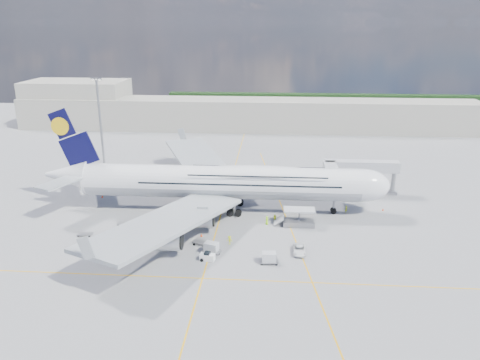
# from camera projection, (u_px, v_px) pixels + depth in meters

# --- Properties ---
(ground) EXTENTS (300.00, 300.00, 0.00)m
(ground) POSITION_uv_depth(u_px,v_px,m) (217.00, 228.00, 96.90)
(ground) COLOR gray
(ground) RESTS_ON ground
(taxi_line_main) EXTENTS (0.25, 220.00, 0.01)m
(taxi_line_main) POSITION_uv_depth(u_px,v_px,m) (217.00, 228.00, 96.90)
(taxi_line_main) COLOR #F2AB0C
(taxi_line_main) RESTS_ON ground
(taxi_line_cross) EXTENTS (120.00, 0.25, 0.01)m
(taxi_line_cross) POSITION_uv_depth(u_px,v_px,m) (202.00, 278.00, 78.00)
(taxi_line_cross) COLOR #F2AB0C
(taxi_line_cross) RESTS_ON ground
(taxi_line_diag) EXTENTS (14.16, 99.06, 0.01)m
(taxi_line_diag) POSITION_uv_depth(u_px,v_px,m) (284.00, 212.00, 105.37)
(taxi_line_diag) COLOR #F2AB0C
(taxi_line_diag) RESTS_ON ground
(airliner) EXTENTS (77.26, 79.15, 23.71)m
(airliner) POSITION_uv_depth(u_px,v_px,m) (223.00, 182.00, 104.13)
(airliner) COLOR white
(airliner) RESTS_ON ground
(jet_bridge) EXTENTS (18.80, 12.10, 8.50)m
(jet_bridge) POSITION_uv_depth(u_px,v_px,m) (350.00, 170.00, 112.40)
(jet_bridge) COLOR #B7B7BC
(jet_bridge) RESTS_ON ground
(cargo_loader) EXTENTS (8.53, 3.20, 3.67)m
(cargo_loader) POSITION_uv_depth(u_px,v_px,m) (298.00, 220.00, 98.06)
(cargo_loader) COLOR silver
(cargo_loader) RESTS_ON ground
(light_mast) EXTENTS (3.00, 0.70, 25.50)m
(light_mast) POSITION_uv_depth(u_px,v_px,m) (100.00, 120.00, 138.00)
(light_mast) COLOR gray
(light_mast) RESTS_ON ground
(terminal) EXTENTS (180.00, 16.00, 12.00)m
(terminal) POSITION_uv_depth(u_px,v_px,m) (246.00, 115.00, 184.75)
(terminal) COLOR #B2AD9E
(terminal) RESTS_ON ground
(hangar) EXTENTS (40.00, 22.00, 18.00)m
(hangar) POSITION_uv_depth(u_px,v_px,m) (78.00, 103.00, 193.42)
(hangar) COLOR #B2AD9E
(hangar) RESTS_ON ground
(tree_line) EXTENTS (160.00, 6.00, 8.00)m
(tree_line) POSITION_uv_depth(u_px,v_px,m) (334.00, 102.00, 225.10)
(tree_line) COLOR #193814
(tree_line) RESTS_ON ground
(dolly_row_a) EXTENTS (3.24, 2.03, 0.45)m
(dolly_row_a) POSITION_uv_depth(u_px,v_px,m) (125.00, 223.00, 98.51)
(dolly_row_a) COLOR gray
(dolly_row_a) RESTS_ON ground
(dolly_row_b) EXTENTS (3.20, 2.07, 1.89)m
(dolly_row_b) POSITION_uv_depth(u_px,v_px,m) (167.00, 235.00, 91.74)
(dolly_row_b) COLOR gray
(dolly_row_b) RESTS_ON ground
(dolly_row_c) EXTENTS (3.65, 2.86, 0.47)m
(dolly_row_c) POSITION_uv_depth(u_px,v_px,m) (201.00, 242.00, 89.91)
(dolly_row_c) COLOR gray
(dolly_row_c) RESTS_ON ground
(dolly_back) EXTENTS (2.98, 1.73, 0.42)m
(dolly_back) POSITION_uv_depth(u_px,v_px,m) (85.00, 234.00, 93.59)
(dolly_back) COLOR gray
(dolly_back) RESTS_ON ground
(dolly_nose_far) EXTENTS (3.39, 1.98, 2.08)m
(dolly_nose_far) POSITION_uv_depth(u_px,v_px,m) (269.00, 258.00, 82.56)
(dolly_nose_far) COLOR gray
(dolly_nose_far) RESTS_ON ground
(dolly_nose_near) EXTENTS (3.73, 2.68, 2.13)m
(dolly_nose_near) POSITION_uv_depth(u_px,v_px,m) (211.00, 248.00, 86.17)
(dolly_nose_near) COLOR gray
(dolly_nose_near) RESTS_ON ground
(baggage_tug) EXTENTS (2.85, 1.70, 1.67)m
(baggage_tug) POSITION_uv_depth(u_px,v_px,m) (207.00, 257.00, 83.64)
(baggage_tug) COLOR white
(baggage_tug) RESTS_ON ground
(catering_truck_inner) EXTENTS (6.29, 4.26, 3.47)m
(catering_truck_inner) POSITION_uv_depth(u_px,v_px,m) (171.00, 187.00, 116.31)
(catering_truck_inner) COLOR gray
(catering_truck_inner) RESTS_ON ground
(catering_truck_outer) EXTENTS (6.96, 3.82, 3.93)m
(catering_truck_outer) POSITION_uv_depth(u_px,v_px,m) (195.00, 154.00, 144.77)
(catering_truck_outer) COLOR gray
(catering_truck_outer) RESTS_ON ground
(service_van) EXTENTS (2.39, 4.97, 1.37)m
(service_van) POSITION_uv_depth(u_px,v_px,m) (299.00, 250.00, 86.33)
(service_van) COLOR white
(service_van) RESTS_ON ground
(crew_nose) EXTENTS (0.72, 0.73, 1.69)m
(crew_nose) POSITION_uv_depth(u_px,v_px,m) (346.00, 209.00, 104.79)
(crew_nose) COLOR #C6DD17
(crew_nose) RESTS_ON ground
(crew_loader) EXTENTS (0.97, 0.89, 1.61)m
(crew_loader) POSITION_uv_depth(u_px,v_px,m) (275.00, 218.00, 99.99)
(crew_loader) COLOR #E5FF1A
(crew_loader) RESTS_ON ground
(crew_wing) EXTENTS (0.87, 1.15, 1.82)m
(crew_wing) POSITION_uv_depth(u_px,v_px,m) (169.00, 217.00, 100.50)
(crew_wing) COLOR #B3E618
(crew_wing) RESTS_ON ground
(crew_van) EXTENTS (0.86, 1.07, 1.90)m
(crew_van) POSITION_uv_depth(u_px,v_px,m) (267.00, 220.00, 98.52)
(crew_van) COLOR #A7FF1A
(crew_van) RESTS_ON ground
(crew_tug) EXTENTS (1.30, 0.96, 1.79)m
(crew_tug) POSITION_uv_depth(u_px,v_px,m) (229.00, 240.00, 89.65)
(crew_tug) COLOR yellow
(crew_tug) RESTS_ON ground
(cone_nose) EXTENTS (0.44, 0.44, 0.56)m
(cone_nose) POSITION_uv_depth(u_px,v_px,m) (383.00, 209.00, 106.05)
(cone_nose) COLOR #FF440D
(cone_nose) RESTS_ON ground
(cone_wing_left_inner) EXTENTS (0.44, 0.44, 0.56)m
(cone_wing_left_inner) POSITION_uv_depth(u_px,v_px,m) (186.00, 182.00, 124.03)
(cone_wing_left_inner) COLOR #FF440D
(cone_wing_left_inner) RESTS_ON ground
(cone_wing_left_outer) EXTENTS (0.50, 0.50, 0.64)m
(cone_wing_left_outer) POSITION_uv_depth(u_px,v_px,m) (183.00, 168.00, 136.19)
(cone_wing_left_outer) COLOR #FF440D
(cone_wing_left_outer) RESTS_ON ground
(cone_wing_right_inner) EXTENTS (0.49, 0.49, 0.62)m
(cone_wing_right_inner) POSITION_uv_depth(u_px,v_px,m) (202.00, 235.00, 93.21)
(cone_wing_right_inner) COLOR #FF440D
(cone_wing_right_inner) RESTS_ON ground
(cone_wing_right_outer) EXTENTS (0.42, 0.42, 0.54)m
(cone_wing_right_outer) POSITION_uv_depth(u_px,v_px,m) (147.00, 250.00, 87.17)
(cone_wing_right_outer) COLOR #FF440D
(cone_wing_right_outer) RESTS_ON ground
(cone_tail) EXTENTS (0.48, 0.48, 0.61)m
(cone_tail) POSITION_uv_depth(u_px,v_px,m) (102.00, 196.00, 113.95)
(cone_tail) COLOR #FF440D
(cone_tail) RESTS_ON ground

